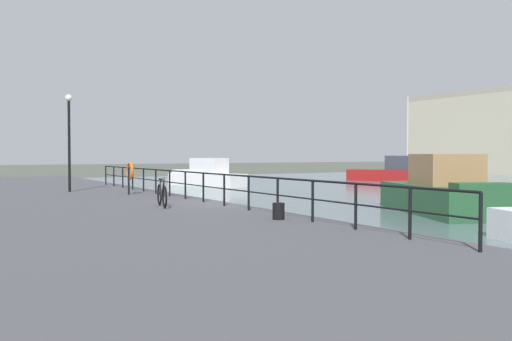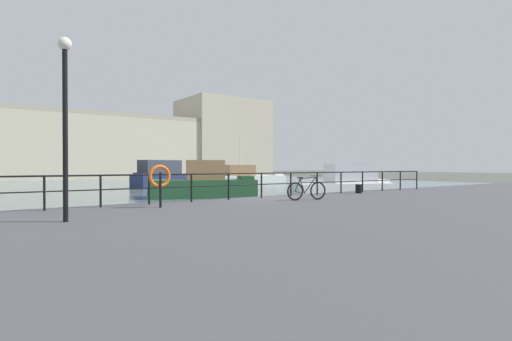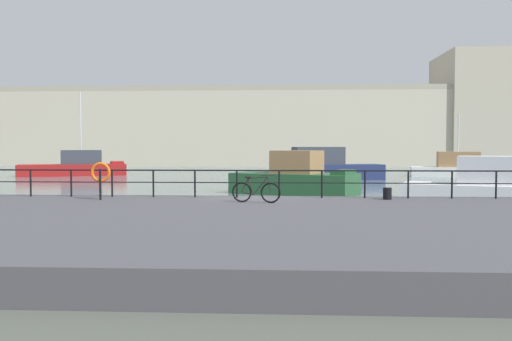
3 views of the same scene
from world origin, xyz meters
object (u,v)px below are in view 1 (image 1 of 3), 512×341
(moored_white_yacht, at_px, (402,172))
(moored_cabin_cruiser, at_px, (445,192))
(quay_lamp_post, at_px, (69,129))
(moored_red_daysailer, at_px, (207,176))
(life_ring_stand, at_px, (130,172))
(mooring_bollard, at_px, (279,211))
(parked_bicycle, at_px, (162,195))

(moored_white_yacht, bearing_deg, moored_cabin_cruiser, -64.15)
(moored_cabin_cruiser, height_order, quay_lamp_post, quay_lamp_post)
(moored_white_yacht, bearing_deg, quay_lamp_post, -95.41)
(moored_red_daysailer, distance_m, life_ring_stand, 18.55)
(moored_red_daysailer, bearing_deg, mooring_bollard, 140.29)
(moored_red_daysailer, distance_m, parked_bicycle, 23.85)
(life_ring_stand, bearing_deg, mooring_bollard, 3.59)
(parked_bicycle, relative_size, quay_lamp_post, 0.39)
(moored_cabin_cruiser, xyz_separation_m, mooring_bollard, (3.23, -10.27, 0.07))
(parked_bicycle, distance_m, life_ring_stand, 5.89)
(moored_cabin_cruiser, bearing_deg, moored_white_yacht, 161.90)
(parked_bicycle, distance_m, quay_lamp_post, 9.35)
(quay_lamp_post, bearing_deg, moored_red_daysailer, 133.38)
(moored_red_daysailer, distance_m, quay_lamp_post, 17.60)
(moored_red_daysailer, xyz_separation_m, moored_cabin_cruiser, (22.48, 0.16, 0.08))
(mooring_bollard, bearing_deg, moored_cabin_cruiser, 107.45)
(moored_red_daysailer, relative_size, life_ring_stand, 5.14)
(moored_white_yacht, height_order, moored_cabin_cruiser, moored_white_yacht)
(moored_white_yacht, height_order, parked_bicycle, moored_white_yacht)
(mooring_bollard, xyz_separation_m, life_ring_stand, (-10.64, -0.67, 0.75))
(moored_red_daysailer, bearing_deg, moored_cabin_cruiser, 162.17)
(moored_cabin_cruiser, bearing_deg, moored_red_daysailer, -155.57)
(moored_red_daysailer, bearing_deg, life_ring_stand, 126.19)
(life_ring_stand, height_order, quay_lamp_post, quay_lamp_post)
(moored_white_yacht, bearing_deg, mooring_bollard, -72.81)
(moored_cabin_cruiser, bearing_deg, life_ring_stand, -100.12)
(moored_cabin_cruiser, relative_size, life_ring_stand, 5.37)
(moored_red_daysailer, distance_m, mooring_bollard, 27.63)
(moored_red_daysailer, relative_size, moored_cabin_cruiser, 0.96)
(moored_white_yacht, distance_m, life_ring_stand, 31.25)
(moored_white_yacht, relative_size, moored_cabin_cruiser, 1.28)
(parked_bicycle, xyz_separation_m, mooring_bollard, (4.83, 1.42, -0.17))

